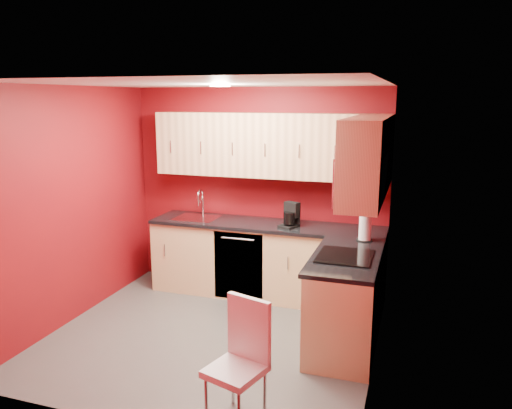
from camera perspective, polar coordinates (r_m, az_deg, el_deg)
The scene contains 21 objects.
floor at distance 5.26m, azimuth -4.98°, elevation -14.72°, with size 3.20×3.20×0.00m, color #43413F.
ceiling at distance 4.70m, azimuth -5.55°, elevation 13.62°, with size 3.20×3.20×0.00m, color white.
wall_back at distance 6.21m, azimuth 0.23°, elevation 1.69°, with size 3.20×3.20×0.00m, color maroon.
wall_front at distance 3.56m, azimuth -14.91°, elevation -6.67°, with size 3.20×3.20×0.00m, color maroon.
wall_left at distance 5.65m, azimuth -20.33°, elevation -0.11°, with size 3.00×3.00×0.00m, color maroon.
wall_right at distance 4.46m, azimuth 14.01°, elevation -2.82°, with size 3.00×3.00×0.00m, color maroon.
base_cabinets_back at distance 6.07m, azimuth 1.16°, elevation -6.49°, with size 2.80×0.60×0.87m, color tan.
base_cabinets_right at distance 4.98m, azimuth 10.25°, elevation -10.95°, with size 0.60×1.30×0.87m, color tan.
countertop_back at distance 5.93m, azimuth 1.13°, elevation -2.36°, with size 2.80×0.63×0.04m, color black.
countertop_right at distance 4.81m, azimuth 10.25°, elevation -6.01°, with size 0.63×1.27×0.04m, color black.
upper_cabinets_back at distance 5.90m, azimuth 1.57°, elevation 6.79°, with size 2.80×0.35×0.75m, color tan.
upper_cabinets_right at distance 4.79m, azimuth 12.72°, elevation 6.02°, with size 0.35×1.55×0.75m.
microwave at distance 4.59m, azimuth 11.90°, elevation 2.93°, with size 0.42×0.76×0.42m.
cooktop at distance 4.77m, azimuth 10.15°, elevation -5.85°, with size 0.50×0.55×0.01m, color black.
sink at distance 6.25m, azimuth -6.73°, elevation -1.19°, with size 0.52×0.42×0.35m.
dishwasher_front at distance 5.89m, azimuth -2.02°, elevation -7.10°, with size 0.60×0.02×0.82m, color black.
downlight at distance 4.98m, azimuth -4.13°, elevation 13.39°, with size 0.20×0.20×0.01m, color white.
coffee_maker at distance 5.73m, azimuth 3.79°, elevation -1.22°, with size 0.17×0.23×0.29m, color black, non-canonical shape.
napkin_holder at distance 5.90m, azimuth 4.01°, elevation -1.48°, with size 0.15×0.15×0.16m, color black, non-canonical shape.
paper_towel at distance 5.31m, azimuth 12.36°, elevation -2.51°, with size 0.17×0.17×0.29m, color white, non-canonical shape.
dining_chair at distance 3.83m, azimuth -2.37°, elevation -17.76°, with size 0.37×0.39×0.93m, color silver, non-canonical shape.
Camera 1 is at (1.88, -4.31, 2.37)m, focal length 35.00 mm.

